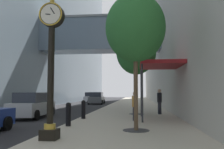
{
  "coord_description": "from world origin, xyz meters",
  "views": [
    {
      "loc": [
        3.62,
        -2.52,
        1.71
      ],
      "look_at": [
        0.93,
        22.66,
        3.62
      ],
      "focal_mm": 37.97,
      "sensor_mm": 36.0,
      "label": 1
    }
  ],
  "objects_px": {
    "street_clock": "(51,61)",
    "pedestrian_walking": "(135,105)",
    "street_tree_near": "(135,28)",
    "bollard_third": "(68,114)",
    "street_tree_mid_near": "(136,52)",
    "pedestrian_by_clock": "(160,101)",
    "car_white_trailing": "(91,97)",
    "bollard_fourth": "(83,109)",
    "car_grey_far": "(97,98)",
    "car_silver_near": "(32,106)"
  },
  "relations": [
    {
      "from": "pedestrian_by_clock",
      "to": "car_silver_near",
      "type": "xyz_separation_m",
      "value": [
        -8.64,
        -2.16,
        -0.28
      ]
    },
    {
      "from": "bollard_third",
      "to": "pedestrian_walking",
      "type": "height_order",
      "value": "pedestrian_walking"
    },
    {
      "from": "street_tree_near",
      "to": "car_grey_far",
      "type": "xyz_separation_m",
      "value": [
        -5.9,
        24.49,
        -3.6
      ]
    },
    {
      "from": "pedestrian_walking",
      "to": "pedestrian_by_clock",
      "type": "distance_m",
      "value": 4.55
    },
    {
      "from": "street_tree_mid_near",
      "to": "pedestrian_walking",
      "type": "bearing_deg",
      "value": -91.01
    },
    {
      "from": "pedestrian_by_clock",
      "to": "car_white_trailing",
      "type": "xyz_separation_m",
      "value": [
        -9.52,
        22.7,
        -0.27
      ]
    },
    {
      "from": "bollard_fourth",
      "to": "pedestrian_walking",
      "type": "bearing_deg",
      "value": -12.77
    },
    {
      "from": "bollard_fourth",
      "to": "street_tree_near",
      "type": "xyz_separation_m",
      "value": [
        3.16,
        -4.08,
        3.72
      ]
    },
    {
      "from": "pedestrian_walking",
      "to": "car_silver_near",
      "type": "relative_size",
      "value": 0.37
    },
    {
      "from": "street_tree_near",
      "to": "car_grey_far",
      "type": "distance_m",
      "value": 25.45
    },
    {
      "from": "street_tree_near",
      "to": "street_tree_mid_near",
      "type": "relative_size",
      "value": 0.92
    },
    {
      "from": "pedestrian_by_clock",
      "to": "street_tree_near",
      "type": "bearing_deg",
      "value": -102.35
    },
    {
      "from": "car_silver_near",
      "to": "bollard_fourth",
      "type": "bearing_deg",
      "value": -19.43
    },
    {
      "from": "bollard_third",
      "to": "street_clock",
      "type": "bearing_deg",
      "value": -84.55
    },
    {
      "from": "bollard_third",
      "to": "car_white_trailing",
      "type": "bearing_deg",
      "value": 99.1
    },
    {
      "from": "bollard_third",
      "to": "bollard_fourth",
      "type": "distance_m",
      "value": 3.12
    },
    {
      "from": "pedestrian_walking",
      "to": "car_white_trailing",
      "type": "bearing_deg",
      "value": 106.14
    },
    {
      "from": "street_clock",
      "to": "bollard_third",
      "type": "xyz_separation_m",
      "value": [
        -0.3,
        3.16,
        -2.07
      ]
    },
    {
      "from": "street_tree_near",
      "to": "pedestrian_by_clock",
      "type": "xyz_separation_m",
      "value": [
        1.66,
        7.59,
        -3.33
      ]
    },
    {
      "from": "car_grey_far",
      "to": "pedestrian_walking",
      "type": "bearing_deg",
      "value": -74.57
    },
    {
      "from": "street_tree_near",
      "to": "street_tree_mid_near",
      "type": "xyz_separation_m",
      "value": [
        0.0,
        7.42,
        0.26
      ]
    },
    {
      "from": "pedestrian_by_clock",
      "to": "car_grey_far",
      "type": "bearing_deg",
      "value": 114.09
    },
    {
      "from": "street_tree_near",
      "to": "car_silver_near",
      "type": "relative_size",
      "value": 1.32
    },
    {
      "from": "car_white_trailing",
      "to": "street_tree_mid_near",
      "type": "bearing_deg",
      "value": -71.04
    },
    {
      "from": "street_tree_mid_near",
      "to": "car_grey_far",
      "type": "bearing_deg",
      "value": 109.05
    },
    {
      "from": "bollard_third",
      "to": "street_tree_near",
      "type": "bearing_deg",
      "value": -17.0
    },
    {
      "from": "car_white_trailing",
      "to": "pedestrian_walking",
      "type": "bearing_deg",
      "value": -73.86
    },
    {
      "from": "street_tree_near",
      "to": "bollard_third",
      "type": "bearing_deg",
      "value": 163.0
    },
    {
      "from": "street_tree_near",
      "to": "pedestrian_walking",
      "type": "distance_m",
      "value": 4.83
    },
    {
      "from": "car_silver_near",
      "to": "bollard_third",
      "type": "bearing_deg",
      "value": -49.47
    },
    {
      "from": "street_tree_mid_near",
      "to": "car_silver_near",
      "type": "bearing_deg",
      "value": -164.09
    },
    {
      "from": "pedestrian_by_clock",
      "to": "car_white_trailing",
      "type": "distance_m",
      "value": 24.62
    },
    {
      "from": "bollard_fourth",
      "to": "street_clock",
      "type": "bearing_deg",
      "value": -87.25
    },
    {
      "from": "car_silver_near",
      "to": "car_grey_far",
      "type": "xyz_separation_m",
      "value": [
        1.08,
        19.06,
        0.02
      ]
    },
    {
      "from": "bollard_third",
      "to": "pedestrian_by_clock",
      "type": "distance_m",
      "value": 8.2
    },
    {
      "from": "street_clock",
      "to": "pedestrian_walking",
      "type": "distance_m",
      "value": 6.49
    },
    {
      "from": "street_tree_mid_near",
      "to": "pedestrian_walking",
      "type": "height_order",
      "value": "street_tree_mid_near"
    },
    {
      "from": "street_clock",
      "to": "pedestrian_walking",
      "type": "height_order",
      "value": "street_clock"
    },
    {
      "from": "bollard_fourth",
      "to": "car_white_trailing",
      "type": "relative_size",
      "value": 0.24
    },
    {
      "from": "street_tree_near",
      "to": "car_silver_near",
      "type": "xyz_separation_m",
      "value": [
        -6.98,
        5.43,
        -3.61
      ]
    },
    {
      "from": "bollard_fourth",
      "to": "car_grey_far",
      "type": "height_order",
      "value": "car_grey_far"
    },
    {
      "from": "bollard_fourth",
      "to": "car_white_trailing",
      "type": "bearing_deg",
      "value": 100.16
    },
    {
      "from": "street_tree_near",
      "to": "street_tree_mid_near",
      "type": "distance_m",
      "value": 7.42
    },
    {
      "from": "street_clock",
      "to": "car_white_trailing",
      "type": "distance_m",
      "value": 32.93
    },
    {
      "from": "bollard_fourth",
      "to": "car_white_trailing",
      "type": "height_order",
      "value": "car_white_trailing"
    },
    {
      "from": "bollard_fourth",
      "to": "car_grey_far",
      "type": "bearing_deg",
      "value": 97.63
    },
    {
      "from": "street_tree_mid_near",
      "to": "car_silver_near",
      "type": "relative_size",
      "value": 1.43
    },
    {
      "from": "car_grey_far",
      "to": "car_white_trailing",
      "type": "height_order",
      "value": "car_grey_far"
    },
    {
      "from": "street_tree_mid_near",
      "to": "pedestrian_walking",
      "type": "xyz_separation_m",
      "value": [
        -0.07,
        -4.04,
        -3.7
      ]
    },
    {
      "from": "street_clock",
      "to": "bollard_third",
      "type": "bearing_deg",
      "value": 95.45
    }
  ]
}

